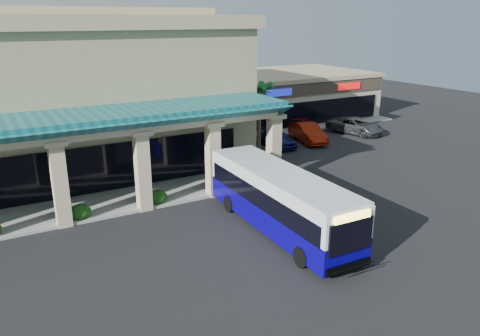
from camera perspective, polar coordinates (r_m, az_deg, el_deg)
ground at (r=24.76m, az=-0.88°, el=-7.75°), size 110.00×110.00×0.00m
main_building at (r=36.01m, az=-25.38°, el=8.13°), size 30.80×14.80×11.35m
arcade at (r=27.64m, az=-22.78°, el=-0.09°), size 30.00×6.20×5.70m
strip_mall at (r=52.86m, az=3.60°, el=8.83°), size 22.50×12.50×4.90m
palm_0 at (r=36.88m, az=2.37°, el=6.26°), size 2.40×2.40×6.60m
palm_1 at (r=39.98m, az=1.28°, el=6.59°), size 2.40×2.40×5.80m
broadleaf_tree at (r=43.47m, az=-4.43°, el=6.79°), size 2.60×2.60×4.81m
transit_bus at (r=24.42m, az=4.82°, el=-4.08°), size 3.02×11.57×3.21m
pedestrian at (r=26.81m, az=9.35°, el=-3.74°), size 0.49×0.71×1.88m
car_silver at (r=40.70m, az=4.50°, el=3.64°), size 1.80×4.42×1.50m
car_white at (r=42.59m, az=8.25°, el=4.27°), size 2.87×5.36×1.68m
car_red at (r=44.79m, az=8.14°, el=4.70°), size 3.21×4.83×1.30m
car_gray at (r=46.63m, az=13.87°, el=5.04°), size 4.00×6.09×1.56m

